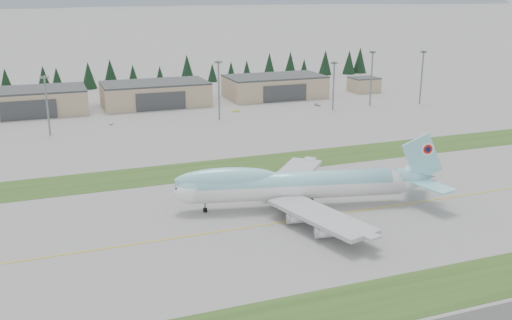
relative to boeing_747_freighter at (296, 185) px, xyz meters
name	(u,v)px	position (x,y,z in m)	size (l,w,h in m)	color
ground	(338,214)	(7.64, -7.68, -5.90)	(7000.00, 7000.00, 0.00)	gray
grass_strip_near	(439,289)	(7.64, -45.68, -5.90)	(400.00, 14.00, 0.08)	#2B4B1A
grass_strip_far	(268,163)	(7.64, 37.32, -5.90)	(400.00, 18.00, 0.08)	#2B4B1A
taxiway_line_main	(338,214)	(7.64, -7.68, -5.90)	(400.00, 0.40, 0.02)	gold
boeing_747_freighter	(296,185)	(0.00, 0.00, 0.00)	(68.22, 57.27, 17.91)	white
hangar_left	(29,101)	(-62.36, 142.22, -0.52)	(48.00, 26.60, 10.80)	tan
hangar_center	(155,94)	(-7.36, 142.22, -0.52)	(48.00, 26.60, 10.80)	tan
hangar_right	(275,86)	(52.64, 142.22, -0.52)	(48.00, 26.60, 10.80)	tan
control_shed	(364,85)	(102.64, 140.32, -2.10)	(14.00, 12.00, 7.60)	tan
floodlight_masts	(244,79)	(22.55, 102.81, 10.17)	(207.92, 10.48, 24.97)	slate
service_vehicle_a	(111,124)	(-31.72, 108.57, -5.90)	(1.21, 3.00, 1.02)	white
service_vehicle_b	(236,112)	(22.98, 114.42, -5.90)	(1.09, 3.11, 1.03)	yellow
service_vehicle_c	(318,106)	(62.70, 114.15, -5.90)	(1.44, 3.55, 1.03)	#BABBC0
conifer_belt	(152,71)	(2.94, 204.00, 1.46)	(267.96, 14.87, 16.85)	black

